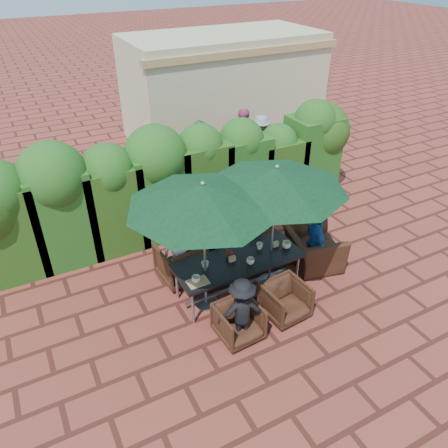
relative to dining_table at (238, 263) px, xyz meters
name	(u,v)px	position (x,y,z in m)	size (l,w,h in m)	color
ground	(231,285)	(-0.03, 0.23, -0.68)	(80.00, 80.00, 0.00)	maroon
dining_table	(238,263)	(0.00, 0.00, 0.00)	(2.32, 0.90, 0.75)	black
umbrella_left	(203,196)	(-0.65, 0.00, 1.54)	(2.47, 2.47, 2.46)	gray
umbrella_right	(276,178)	(0.66, -0.04, 1.54)	(2.42, 2.42, 2.46)	gray
chair_far_left	(181,260)	(-0.76, 0.88, -0.26)	(0.80, 0.75, 0.83)	black
chair_far_mid	(215,253)	(-0.05, 0.85, -0.32)	(0.70, 0.65, 0.72)	black
chair_far_right	(251,239)	(0.80, 0.90, -0.30)	(0.74, 0.69, 0.76)	black
chair_near_left	(239,320)	(-0.52, -0.96, -0.33)	(0.68, 0.63, 0.70)	black
chair_near_right	(286,299)	(0.43, -0.90, -0.32)	(0.69, 0.65, 0.71)	black
chair_end_right	(313,242)	(1.75, 0.09, -0.18)	(1.13, 0.74, 0.99)	black
adult_far_left	(179,251)	(-0.77, 0.88, -0.05)	(0.62, 0.37, 1.25)	white
adult_far_mid	(217,232)	(0.09, 1.03, 0.02)	(0.50, 0.41, 1.39)	#1D4E9E
adult_far_right	(258,228)	(0.94, 0.86, -0.04)	(0.61, 0.37, 1.26)	black
adult_near_left	(242,311)	(-0.50, -1.01, -0.08)	(0.76, 0.35, 1.19)	black
adult_end_right	(316,242)	(1.66, -0.07, -0.05)	(0.74, 0.37, 1.26)	#1D4E9E
child_left	(192,250)	(-0.44, 1.06, -0.25)	(0.31, 0.25, 0.86)	#C34474
child_right	(229,235)	(0.42, 1.13, -0.22)	(0.33, 0.27, 0.91)	purple
pedestrian_a	(201,151)	(1.38, 4.52, 0.15)	(1.54, 0.55, 1.65)	green
pedestrian_b	(242,140)	(2.68, 4.60, 0.20)	(0.84, 0.51, 1.74)	#C34474
pedestrian_c	(260,142)	(3.17, 4.40, 0.10)	(0.99, 0.45, 1.55)	gray
cup_a	(196,279)	(-0.92, -0.21, 0.13)	(0.15, 0.15, 0.12)	beige
cup_b	(205,265)	(-0.62, 0.06, 0.14)	(0.13, 0.13, 0.12)	beige
cup_c	(250,261)	(0.13, -0.20, 0.13)	(0.14, 0.14, 0.11)	beige
cup_d	(260,246)	(0.50, 0.10, 0.13)	(0.12, 0.12, 0.12)	beige
cup_e	(286,245)	(0.95, -0.10, 0.14)	(0.16, 0.16, 0.13)	beige
ketchup_bottle	(231,255)	(-0.10, 0.08, 0.16)	(0.04, 0.04, 0.17)	#B20C0A
sauce_bottle	(227,254)	(-0.16, 0.13, 0.16)	(0.04, 0.04, 0.17)	#4C230C
serving_tray	(198,282)	(-0.90, -0.24, 0.08)	(0.35, 0.25, 0.02)	#A27D4E
number_block_left	(232,259)	(-0.12, 0.01, 0.12)	(0.12, 0.06, 0.10)	tan
number_block_right	(275,244)	(0.80, 0.03, 0.12)	(0.12, 0.06, 0.10)	tan
hedge_wall	(164,176)	(-0.38, 2.55, 0.68)	(9.10, 1.60, 2.52)	#1B3A10
building	(223,86)	(3.47, 7.22, 0.93)	(6.20, 3.08, 3.20)	#B9B089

